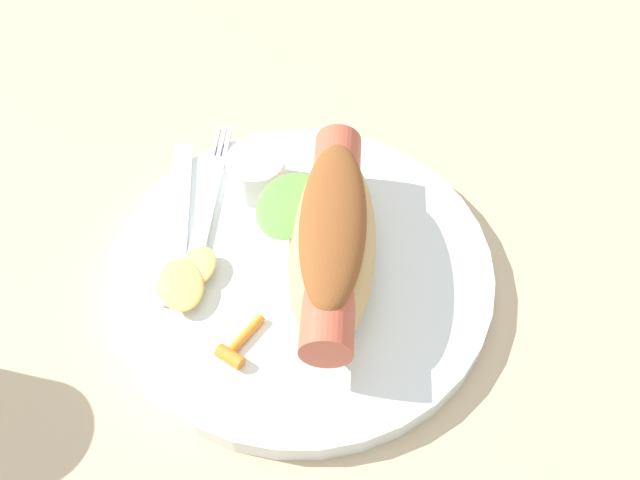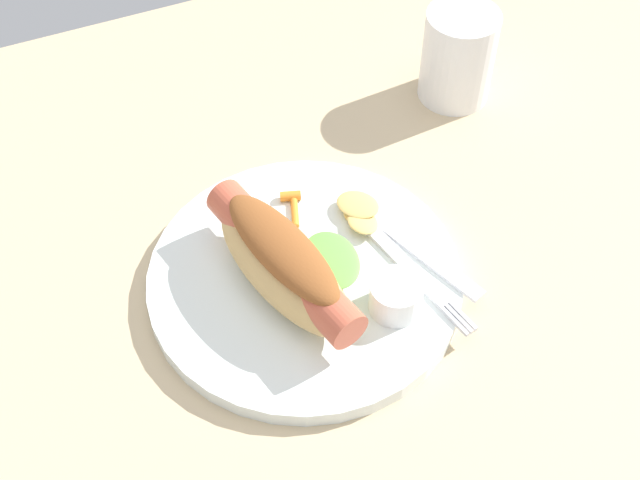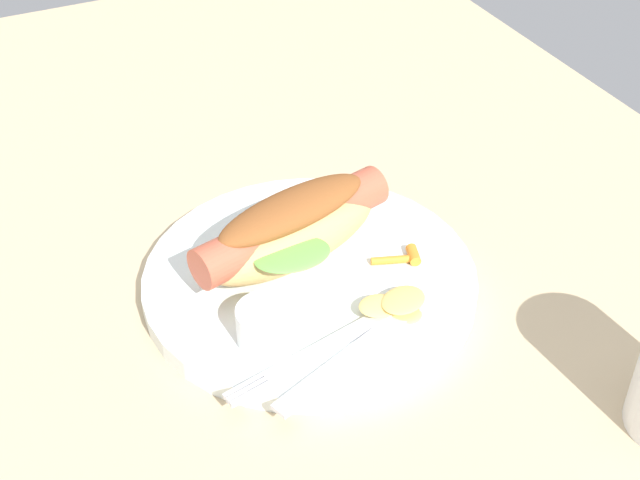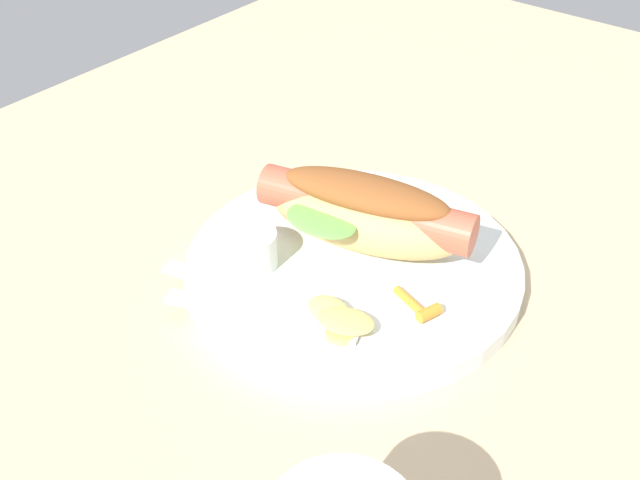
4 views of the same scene
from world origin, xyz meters
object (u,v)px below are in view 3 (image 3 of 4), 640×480
Objects in this scene: plate at (310,280)px; carrot_garnish at (404,257)px; hot_dog at (293,228)px; knife at (352,355)px; sauce_ramekin at (266,325)px; chips_pile at (396,305)px; fork at (323,348)px.

carrot_garnish is at bearing -104.59° from plate.
hot_dog reaches higher than knife.
sauce_ramekin reaches higher than knife.
chips_pile is (-6.94, -3.91, 1.55)cm from plate.
knife is 11.65cm from carrot_garnish.
sauce_ramekin reaches higher than plate.
chips_pile reaches higher than knife.
knife is (-1.50, -1.61, -0.02)cm from fork.
carrot_garnish reaches higher than fork.
hot_dog is 12.12cm from knife.
fork is at bearing 161.00° from plate.
plate is at bearing 75.41° from carrot_garnish.
fork is at bearing -130.94° from sauce_ramekin.
carrot_garnish is (7.77, -8.68, 0.21)cm from knife.
knife reaches higher than plate.
hot_dog is 2.96× the size of chips_pile.
chips_pile is (2.77, -5.13, 0.57)cm from knife.
hot_dog is at bearing 26.48° from chips_pile.
plate is 6.32× the size of carrot_garnish.
sauce_ramekin is at bearing -61.93° from knife.
hot_dog reaches higher than carrot_garnish.
carrot_garnish is (-3.93, -7.99, -2.88)cm from hot_dog.
sauce_ramekin is 6.57cm from knife.
knife is (-11.70, 0.68, -3.09)cm from hot_dog.
hot_dog is 10.28cm from chips_pile.
chips_pile is 6.14cm from carrot_garnish.
hot_dog reaches higher than fork.
hot_dog is 9.36cm from carrot_garnish.
hot_dog is at bearing 63.82° from carrot_garnish.
knife is at bearing -131.61° from sauce_ramekin.
hot_dog reaches higher than sauce_ramekin.
sauce_ramekin is (-5.43, 6.04, 2.27)cm from plate.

